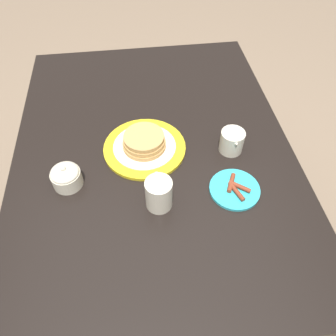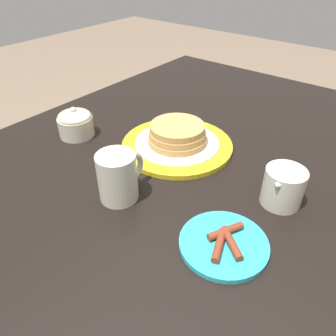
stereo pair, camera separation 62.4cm
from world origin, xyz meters
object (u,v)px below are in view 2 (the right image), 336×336
pancake_plate (177,140)px  sugar_bowl (75,123)px  side_plate_bacon (224,243)px  creamer_pitcher (283,186)px  coffee_mug (119,176)px

pancake_plate → sugar_bowl: sugar_bowl is taller
side_plate_bacon → sugar_bowl: 0.52m
side_plate_bacon → creamer_pitcher: size_ratio=1.34×
coffee_mug → sugar_bowl: bearing=68.3°
side_plate_bacon → coffee_mug: (-0.02, 0.24, 0.05)m
coffee_mug → pancake_plate: bearing=6.1°
pancake_plate → sugar_bowl: (-0.12, 0.25, 0.01)m
creamer_pitcher → sugar_bowl: (-0.08, 0.54, -0.00)m
coffee_mug → creamer_pitcher: bearing=-55.1°
pancake_plate → creamer_pitcher: 0.30m
side_plate_bacon → pancake_plate: bearing=51.1°
sugar_bowl → creamer_pitcher: bearing=-81.9°
coffee_mug → sugar_bowl: (0.11, 0.28, -0.02)m
side_plate_bacon → sugar_bowl: size_ratio=1.69×
side_plate_bacon → coffee_mug: bearing=93.8°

